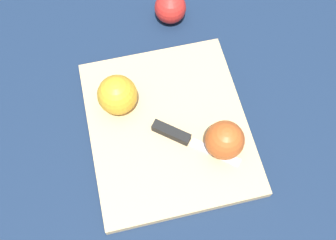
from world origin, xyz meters
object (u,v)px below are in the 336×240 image
(apple_half_right, at_px, (225,140))
(apple_whole, at_px, (170,8))
(apple_half_left, at_px, (117,95))
(knife, at_px, (179,135))

(apple_half_right, xyz_separation_m, apple_whole, (-0.33, -0.00, -0.02))
(apple_half_left, bearing_deg, apple_half_right, 85.22)
(apple_half_left, height_order, apple_whole, apple_half_left)
(knife, height_order, apple_whole, apple_whole)
(apple_half_right, height_order, knife, apple_half_right)
(apple_half_right, xyz_separation_m, knife, (-0.04, -0.07, -0.03))
(knife, bearing_deg, apple_half_left, 175.46)
(apple_half_right, bearing_deg, knife, -29.63)
(apple_half_right, distance_m, apple_whole, 0.34)
(apple_half_left, distance_m, apple_whole, 0.25)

